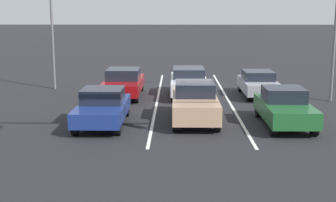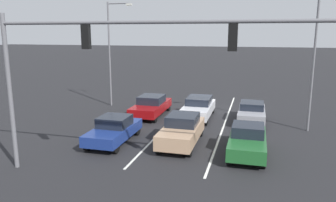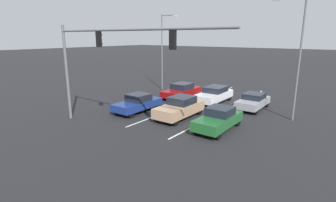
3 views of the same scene
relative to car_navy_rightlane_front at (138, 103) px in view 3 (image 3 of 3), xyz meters
The scene contains 12 objects.
ground_plane 9.46m from the car_navy_rightlane_front, 113.88° to the right, with size 240.00×240.00×0.00m, color black.
lane_stripe_left_divider 8.00m from the car_navy_rightlane_front, 135.11° to the right, with size 0.12×18.01×0.01m, color silver.
lane_stripe_center_divider 6.01m from the car_navy_rightlane_front, 109.55° to the right, with size 0.12×18.01×0.01m, color silver.
car_navy_rightlane_front is the anchor object (origin of this frame).
car_darkgreen_leftlane_front 7.28m from the car_navy_rightlane_front, behind, with size 1.78×4.23×1.51m.
car_tan_midlane_front 3.79m from the car_navy_rightlane_front, 169.48° to the right, with size 1.83×4.52×1.61m.
car_gray_leftlane_second 9.81m from the car_navy_rightlane_front, 138.73° to the right, with size 1.77×4.03×1.35m.
car_maroon_rightlane_second 6.32m from the car_navy_rightlane_front, 91.21° to the right, with size 1.93×4.71×1.48m.
car_white_midlane_second 7.50m from the car_navy_rightlane_front, 118.99° to the right, with size 1.89×4.65×1.48m.
traffic_signal_gantry 6.31m from the car_navy_rightlane_front, 104.89° to the left, with size 13.08×0.37×6.86m.
street_lamp_right_shoulder 10.35m from the car_navy_rightlane_front, 65.49° to the right, with size 2.10×0.24×8.44m.
street_lamp_left_shoulder 12.55m from the car_navy_rightlane_front, 154.12° to the right, with size 2.29×0.24×8.85m.
Camera 3 is at (-10.65, 23.91, 6.07)m, focal length 28.00 mm.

